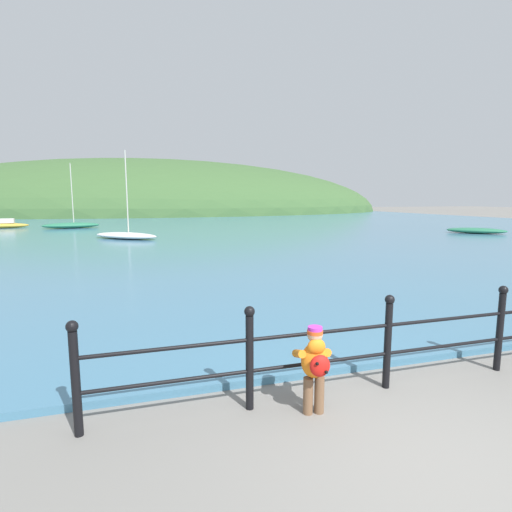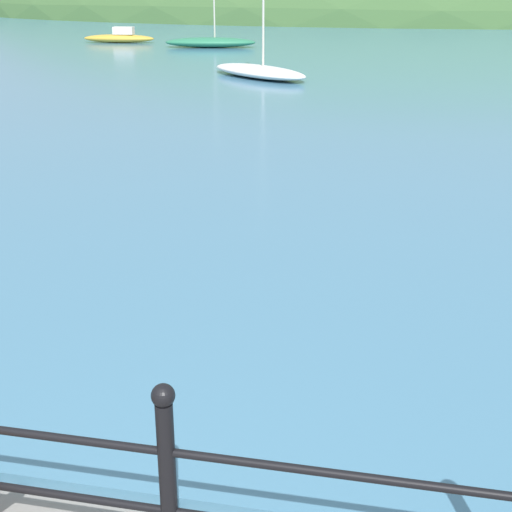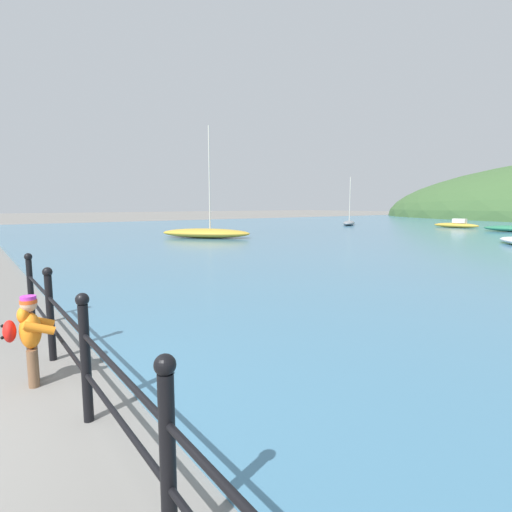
# 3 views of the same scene
# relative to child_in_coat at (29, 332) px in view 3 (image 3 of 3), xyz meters

# --- Properties ---
(iron_railing) EXTENTS (7.34, 0.12, 1.21)m
(iron_railing) POSITION_rel_child_in_coat_xyz_m (1.15, 0.32, 0.04)
(iron_railing) COLOR black
(iron_railing) RESTS_ON ground
(child_in_coat) EXTENTS (0.42, 0.55, 1.00)m
(child_in_coat) POSITION_rel_child_in_coat_xyz_m (0.00, 0.00, 0.00)
(child_in_coat) COLOR brown
(child_in_coat) RESTS_ON ground
(boat_white_sailboat) EXTENTS (2.88, 3.53, 4.38)m
(boat_white_sailboat) POSITION_rel_child_in_coat_xyz_m (-19.67, 28.06, -0.28)
(boat_white_sailboat) COLOR gray
(boat_white_sailboat) RESTS_ON water
(boat_red_dinghy) EXTENTS (3.58, 1.18, 0.74)m
(boat_red_dinghy) POSITION_rel_child_in_coat_xyz_m (-11.67, 31.78, -0.27)
(boat_red_dinghy) COLOR gold
(boat_red_dinghy) RESTS_ON water
(boat_nearest_quay) EXTENTS (4.98, 4.67, 6.19)m
(boat_nearest_quay) POSITION_rel_child_in_coat_xyz_m (-15.08, 10.58, -0.23)
(boat_nearest_quay) COLOR gold
(boat_nearest_quay) RESTS_ON water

